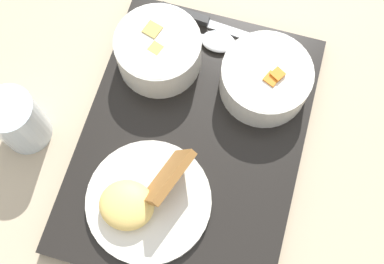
{
  "coord_description": "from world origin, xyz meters",
  "views": [
    {
      "loc": [
        0.22,
        0.06,
        0.69
      ],
      "look_at": [
        0.0,
        0.0,
        0.05
      ],
      "focal_mm": 45.0,
      "sensor_mm": 36.0,
      "label": 1
    }
  ],
  "objects_px": {
    "spoon": "(205,39)",
    "glass_water": "(19,122)",
    "plate_main": "(145,199)",
    "bowl_salad": "(265,78)",
    "bowl_soup": "(158,50)",
    "knife": "(201,20)"
  },
  "relations": [
    {
      "from": "plate_main",
      "to": "spoon",
      "type": "height_order",
      "value": "plate_main"
    },
    {
      "from": "bowl_soup",
      "to": "spoon",
      "type": "relative_size",
      "value": 0.76
    },
    {
      "from": "bowl_salad",
      "to": "knife",
      "type": "height_order",
      "value": "bowl_salad"
    },
    {
      "from": "bowl_salad",
      "to": "spoon",
      "type": "height_order",
      "value": "bowl_salad"
    },
    {
      "from": "knife",
      "to": "spoon",
      "type": "height_order",
      "value": "knife"
    },
    {
      "from": "bowl_salad",
      "to": "glass_water",
      "type": "height_order",
      "value": "glass_water"
    },
    {
      "from": "spoon",
      "to": "glass_water",
      "type": "xyz_separation_m",
      "value": [
        0.21,
        -0.22,
        0.02
      ]
    },
    {
      "from": "bowl_soup",
      "to": "spoon",
      "type": "height_order",
      "value": "bowl_soup"
    },
    {
      "from": "plate_main",
      "to": "knife",
      "type": "height_order",
      "value": "plate_main"
    },
    {
      "from": "spoon",
      "to": "bowl_salad",
      "type": "bearing_deg",
      "value": -28.24
    },
    {
      "from": "spoon",
      "to": "glass_water",
      "type": "distance_m",
      "value": 0.31
    },
    {
      "from": "knife",
      "to": "spoon",
      "type": "relative_size",
      "value": 1.19
    },
    {
      "from": "spoon",
      "to": "plate_main",
      "type": "bearing_deg",
      "value": -93.35
    },
    {
      "from": "bowl_soup",
      "to": "glass_water",
      "type": "xyz_separation_m",
      "value": [
        0.16,
        -0.16,
        -0.01
      ]
    },
    {
      "from": "plate_main",
      "to": "glass_water",
      "type": "distance_m",
      "value": 0.21
    },
    {
      "from": "plate_main",
      "to": "bowl_salad",
      "type": "bearing_deg",
      "value": 150.08
    },
    {
      "from": "bowl_soup",
      "to": "knife",
      "type": "bearing_deg",
      "value": 152.56
    },
    {
      "from": "glass_water",
      "to": "bowl_soup",
      "type": "bearing_deg",
      "value": 133.76
    },
    {
      "from": "spoon",
      "to": "glass_water",
      "type": "height_order",
      "value": "glass_water"
    },
    {
      "from": "glass_water",
      "to": "bowl_salad",
      "type": "bearing_deg",
      "value": 114.99
    },
    {
      "from": "knife",
      "to": "glass_water",
      "type": "xyz_separation_m",
      "value": [
        0.24,
        -0.21,
        0.02
      ]
    },
    {
      "from": "bowl_salad",
      "to": "bowl_soup",
      "type": "xyz_separation_m",
      "value": [
        -0.0,
        -0.16,
        0.0
      ]
    }
  ]
}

